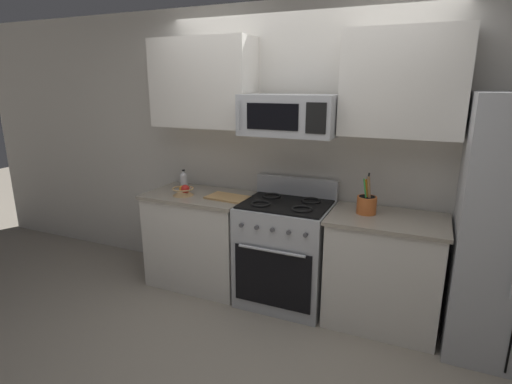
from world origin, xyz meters
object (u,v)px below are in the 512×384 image
(fruit_basket, at_px, (183,191))
(cutting_board, at_px, (228,197))
(range_oven, at_px, (285,252))
(microwave, at_px, (289,115))
(bottle_vinegar, at_px, (184,180))
(utensil_crock, at_px, (367,204))

(fruit_basket, bearing_deg, cutting_board, 9.94)
(range_oven, xyz_separation_m, fruit_basket, (-0.98, -0.10, 0.48))
(microwave, height_order, fruit_basket, microwave)
(range_oven, height_order, bottle_vinegar, bottle_vinegar)
(range_oven, bearing_deg, utensil_crock, 3.08)
(range_oven, height_order, microwave, microwave)
(range_oven, xyz_separation_m, cutting_board, (-0.55, -0.02, 0.44))
(range_oven, relative_size, utensil_crock, 3.33)
(range_oven, bearing_deg, cutting_board, -177.51)
(utensil_crock, height_order, cutting_board, utensil_crock)
(fruit_basket, xyz_separation_m, bottle_vinegar, (-0.14, 0.23, 0.04))
(utensil_crock, height_order, bottle_vinegar, utensil_crock)
(microwave, bearing_deg, bottle_vinegar, 174.69)
(range_oven, distance_m, utensil_crock, 0.84)
(range_oven, distance_m, microwave, 1.19)
(microwave, xyz_separation_m, cutting_board, (-0.55, -0.05, -0.75))
(bottle_vinegar, bearing_deg, microwave, -5.31)
(fruit_basket, bearing_deg, utensil_crock, 4.69)
(cutting_board, bearing_deg, bottle_vinegar, 164.84)
(utensil_crock, bearing_deg, bottle_vinegar, 176.94)
(microwave, height_order, cutting_board, microwave)
(microwave, xyz_separation_m, utensil_crock, (0.67, 0.01, -0.68))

